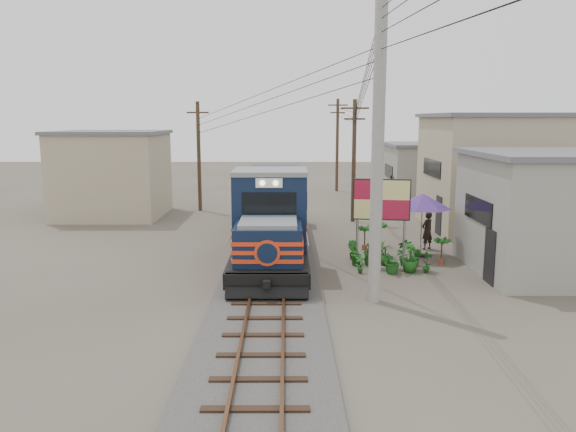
{
  "coord_description": "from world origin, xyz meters",
  "views": [
    {
      "loc": [
        0.63,
        -18.19,
        5.91
      ],
      "look_at": [
        0.69,
        3.18,
        2.2
      ],
      "focal_mm": 35.0,
      "sensor_mm": 36.0,
      "label": 1
    }
  ],
  "objects_px": {
    "billboard": "(382,202)",
    "vendor": "(427,231)",
    "market_umbrella": "(422,201)",
    "locomotive": "(272,213)"
  },
  "relations": [
    {
      "from": "locomotive",
      "to": "market_umbrella",
      "type": "relative_size",
      "value": 4.8
    },
    {
      "from": "market_umbrella",
      "to": "vendor",
      "type": "distance_m",
      "value": 2.16
    },
    {
      "from": "locomotive",
      "to": "vendor",
      "type": "xyz_separation_m",
      "value": [
        7.06,
        0.09,
        -0.82
      ]
    },
    {
      "from": "billboard",
      "to": "vendor",
      "type": "height_order",
      "value": "billboard"
    },
    {
      "from": "vendor",
      "to": "billboard",
      "type": "bearing_deg",
      "value": 12.53
    },
    {
      "from": "billboard",
      "to": "market_umbrella",
      "type": "relative_size",
      "value": 1.1
    },
    {
      "from": "billboard",
      "to": "market_umbrella",
      "type": "xyz_separation_m",
      "value": [
        2.0,
        1.46,
        -0.18
      ]
    },
    {
      "from": "locomotive",
      "to": "market_umbrella",
      "type": "bearing_deg",
      "value": -11.11
    },
    {
      "from": "market_umbrella",
      "to": "vendor",
      "type": "xyz_separation_m",
      "value": [
        0.61,
        1.36,
        -1.56
      ]
    },
    {
      "from": "billboard",
      "to": "market_umbrella",
      "type": "distance_m",
      "value": 2.49
    }
  ]
}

